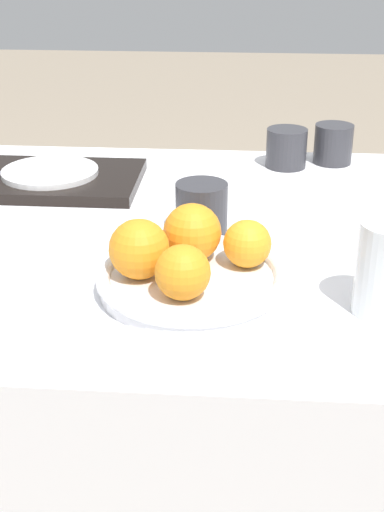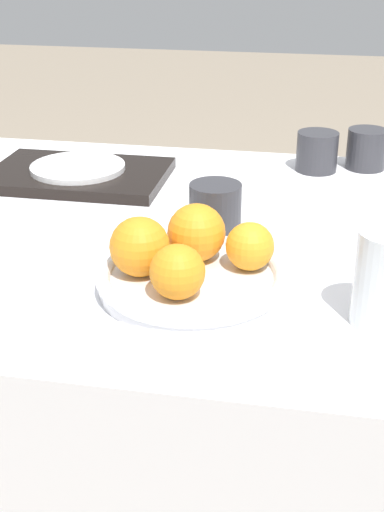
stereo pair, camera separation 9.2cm
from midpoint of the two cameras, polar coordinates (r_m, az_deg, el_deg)
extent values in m
cube|color=white|center=(1.31, 4.00, -12.61)|extent=(1.19, 0.86, 0.72)
cylinder|color=silver|center=(0.94, 2.81, -2.24)|extent=(0.24, 0.24, 0.02)
torus|color=silver|center=(0.93, 2.82, -1.65)|extent=(0.25, 0.25, 0.02)
sphere|color=orange|center=(0.92, -1.37, 0.69)|extent=(0.08, 0.08, 0.08)
sphere|color=orange|center=(0.96, 3.09, 1.83)|extent=(0.08, 0.08, 0.08)
sphere|color=orange|center=(0.86, 1.86, -1.35)|extent=(0.07, 0.07, 0.07)
sphere|color=orange|center=(0.94, 7.44, 0.71)|extent=(0.06, 0.06, 0.06)
cube|color=black|center=(1.35, -7.16, 6.41)|extent=(0.33, 0.22, 0.02)
cylinder|color=white|center=(1.35, -7.20, 7.02)|extent=(0.18, 0.18, 0.01)
cylinder|color=#333338|center=(1.42, 11.83, 8.15)|extent=(0.08, 0.08, 0.08)
cylinder|color=#333338|center=(1.45, 15.58, 8.22)|extent=(0.08, 0.08, 0.08)
cylinder|color=#333338|center=(1.10, 4.27, 3.72)|extent=(0.08, 0.08, 0.08)
camera|label=1|loc=(0.05, -87.14, 1.36)|focal=50.00mm
camera|label=2|loc=(0.05, 92.86, -1.36)|focal=50.00mm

